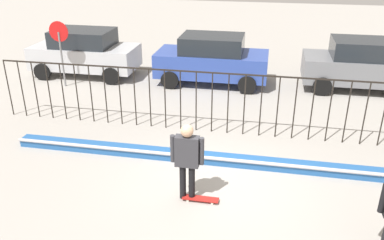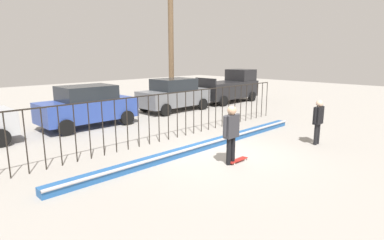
% 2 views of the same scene
% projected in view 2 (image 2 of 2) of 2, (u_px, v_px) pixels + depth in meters
% --- Properties ---
extents(ground_plane, '(60.00, 60.00, 0.00)m').
position_uv_depth(ground_plane, '(224.00, 156.00, 10.34)').
color(ground_plane, '#9E9991').
extents(bowl_coping_ledge, '(11.00, 0.40, 0.27)m').
position_uv_depth(bowl_coping_ledge, '(202.00, 146.00, 11.02)').
color(bowl_coping_ledge, '#235699').
rests_on(bowl_coping_ledge, ground).
extents(perimeter_fence, '(14.04, 0.04, 1.84)m').
position_uv_depth(perimeter_fence, '(168.00, 111.00, 12.07)').
color(perimeter_fence, black).
rests_on(perimeter_fence, ground).
extents(skateboarder, '(0.73, 0.27, 1.80)m').
position_uv_depth(skateboarder, '(231.00, 130.00, 9.35)').
color(skateboarder, black).
rests_on(skateboarder, ground).
extents(skateboard, '(0.80, 0.20, 0.07)m').
position_uv_depth(skateboard, '(238.00, 160.00, 9.73)').
color(skateboard, '#A51E19').
rests_on(skateboard, ground).
extents(camera_operator, '(0.67, 0.25, 1.67)m').
position_uv_depth(camera_operator, '(318.00, 118.00, 11.47)').
color(camera_operator, black).
rests_on(camera_operator, ground).
extents(parked_car_blue, '(4.30, 2.12, 1.90)m').
position_uv_depth(parked_car_blue, '(88.00, 106.00, 14.37)').
color(parked_car_blue, '#2D479E').
rests_on(parked_car_blue, ground).
extents(parked_car_gray, '(4.30, 2.12, 1.90)m').
position_uv_depth(parked_car_gray, '(174.00, 94.00, 18.50)').
color(parked_car_gray, slate).
rests_on(parked_car_gray, ground).
extents(pickup_truck, '(4.70, 2.12, 2.24)m').
position_uv_depth(pickup_truck, '(230.00, 87.00, 22.00)').
color(pickup_truck, black).
rests_on(pickup_truck, ground).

